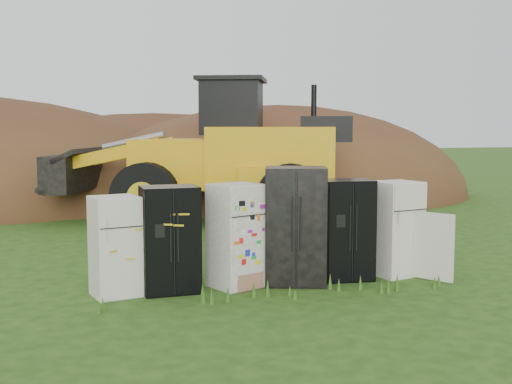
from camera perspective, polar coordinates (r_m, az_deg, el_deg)
ground at (r=10.70m, az=1.01°, el=-8.22°), size 120.00×120.00×0.00m
fridge_leftmost at (r=10.10m, az=-12.40°, el=-4.73°), size 0.81×0.79×1.54m
fridge_black_side at (r=10.19m, az=-7.66°, el=-4.18°), size 0.89×0.71×1.67m
fridge_sticker at (r=10.41m, az=-1.76°, el=-3.89°), size 0.96×0.92×1.68m
fridge_dark_mid at (r=10.64m, az=3.55°, el=-2.99°), size 1.20×1.08×1.94m
fridge_black_right at (r=11.07m, az=7.95°, el=-3.31°), size 0.92×0.79×1.70m
fridge_open_door at (r=11.49m, az=12.29°, el=-3.18°), size 0.88×0.84×1.65m
wheel_loader at (r=17.47m, az=-5.32°, el=3.67°), size 8.70×6.03×3.90m
dirt_mound_right at (r=23.86m, az=1.97°, el=-0.44°), size 14.69×10.77×6.80m
dirt_mound_back at (r=28.33m, az=-8.95°, el=0.48°), size 17.88×11.92×6.38m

